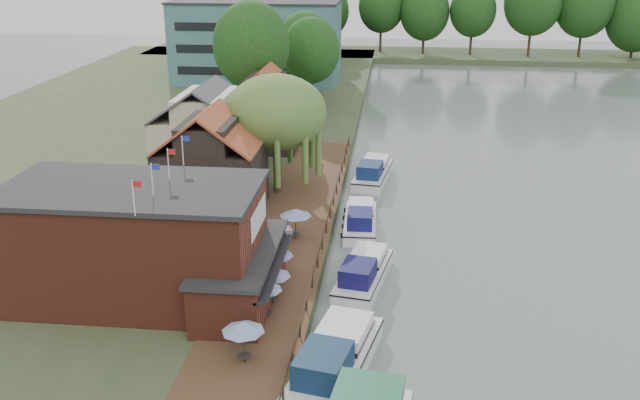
{
  "coord_description": "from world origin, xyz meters",
  "views": [
    {
      "loc": [
        -0.44,
        -39.46,
        22.12
      ],
      "look_at": [
        -6.0,
        12.0,
        3.0
      ],
      "focal_mm": 40.0,
      "sensor_mm": 36.0,
      "label": 1
    }
  ],
  "objects_px": {
    "hotel_block": "(257,41)",
    "cottage_a": "(211,161)",
    "cruiser_3": "(373,169)",
    "umbrella_4": "(279,238)",
    "cottage_b": "(207,129)",
    "umbrella_0": "(244,342)",
    "cruiser_0": "(335,354)",
    "pub": "(166,243)",
    "umbrella_1": "(266,300)",
    "cruiser_2": "(360,217)",
    "umbrella_5": "(296,224)",
    "cruiser_1": "(364,269)",
    "willow": "(277,135)",
    "umbrella_2": "(273,285)",
    "cottage_c": "(266,108)",
    "umbrella_3": "(277,265)"
  },
  "relations": [
    {
      "from": "umbrella_1",
      "to": "umbrella_0",
      "type": "bearing_deg",
      "value": -94.29
    },
    {
      "from": "cottage_b",
      "to": "umbrella_4",
      "type": "distance_m",
      "value": 20.69
    },
    {
      "from": "willow",
      "to": "cruiser_0",
      "type": "bearing_deg",
      "value": -74.17
    },
    {
      "from": "umbrella_3",
      "to": "umbrella_4",
      "type": "xyz_separation_m",
      "value": [
        -0.56,
        4.36,
        0.0
      ]
    },
    {
      "from": "umbrella_4",
      "to": "cottage_b",
      "type": "bearing_deg",
      "value": 118.4
    },
    {
      "from": "umbrella_4",
      "to": "pub",
      "type": "bearing_deg",
      "value": -129.41
    },
    {
      "from": "cottage_a",
      "to": "umbrella_5",
      "type": "bearing_deg",
      "value": -35.26
    },
    {
      "from": "pub",
      "to": "umbrella_0",
      "type": "distance_m",
      "value": 9.43
    },
    {
      "from": "cottage_b",
      "to": "cruiser_2",
      "type": "xyz_separation_m",
      "value": [
        15.08,
        -10.28,
        -4.19
      ]
    },
    {
      "from": "umbrella_3",
      "to": "cruiser_1",
      "type": "height_order",
      "value": "umbrella_3"
    },
    {
      "from": "cruiser_0",
      "to": "cruiser_3",
      "type": "xyz_separation_m",
      "value": [
        0.78,
        32.86,
        -0.17
      ]
    },
    {
      "from": "umbrella_4",
      "to": "umbrella_5",
      "type": "relative_size",
      "value": 1.0
    },
    {
      "from": "pub",
      "to": "umbrella_0",
      "type": "xyz_separation_m",
      "value": [
        6.12,
        -6.77,
        -2.36
      ]
    },
    {
      "from": "cruiser_2",
      "to": "pub",
      "type": "bearing_deg",
      "value": -128.63
    },
    {
      "from": "umbrella_3",
      "to": "cruiser_3",
      "type": "distance_m",
      "value": 24.96
    },
    {
      "from": "umbrella_0",
      "to": "umbrella_2",
      "type": "height_order",
      "value": "same"
    },
    {
      "from": "cottage_a",
      "to": "cruiser_0",
      "type": "bearing_deg",
      "value": -60.45
    },
    {
      "from": "umbrella_2",
      "to": "cruiser_0",
      "type": "xyz_separation_m",
      "value": [
        4.28,
        -5.62,
        -0.97
      ]
    },
    {
      "from": "umbrella_0",
      "to": "cottage_c",
      "type": "bearing_deg",
      "value": 98.54
    },
    {
      "from": "cottage_c",
      "to": "umbrella_5",
      "type": "distance_m",
      "value": 25.38
    },
    {
      "from": "cruiser_0",
      "to": "umbrella_0",
      "type": "bearing_deg",
      "value": -157.56
    },
    {
      "from": "cottage_b",
      "to": "umbrella_0",
      "type": "distance_m",
      "value": 33.48
    },
    {
      "from": "umbrella_1",
      "to": "cruiser_2",
      "type": "height_order",
      "value": "umbrella_1"
    },
    {
      "from": "hotel_block",
      "to": "umbrella_0",
      "type": "bearing_deg",
      "value": -79.71
    },
    {
      "from": "hotel_block",
      "to": "umbrella_1",
      "type": "xyz_separation_m",
      "value": [
        14.47,
        -73.1,
        -4.86
      ]
    },
    {
      "from": "hotel_block",
      "to": "umbrella_3",
      "type": "bearing_deg",
      "value": -78.19
    },
    {
      "from": "willow",
      "to": "umbrella_1",
      "type": "distance_m",
      "value": 22.64
    },
    {
      "from": "cruiser_1",
      "to": "cruiser_3",
      "type": "height_order",
      "value": "cruiser_3"
    },
    {
      "from": "umbrella_0",
      "to": "cruiser_0",
      "type": "xyz_separation_m",
      "value": [
        4.72,
        0.89,
        -0.97
      ]
    },
    {
      "from": "cruiser_1",
      "to": "cottage_a",
      "type": "bearing_deg",
      "value": 152.34
    },
    {
      "from": "cottage_b",
      "to": "willow",
      "type": "relative_size",
      "value": 0.92
    },
    {
      "from": "hotel_block",
      "to": "cruiser_1",
      "type": "relative_size",
      "value": 2.75
    },
    {
      "from": "cottage_a",
      "to": "umbrella_4",
      "type": "xyz_separation_m",
      "value": [
        6.74,
        -8.01,
        -2.96
      ]
    },
    {
      "from": "umbrella_1",
      "to": "cruiser_0",
      "type": "distance_m",
      "value": 5.86
    },
    {
      "from": "cruiser_0",
      "to": "cruiser_2",
      "type": "distance_m",
      "value": 20.6
    },
    {
      "from": "cottage_b",
      "to": "umbrella_5",
      "type": "xyz_separation_m",
      "value": [
        10.56,
        -15.34,
        -2.96
      ]
    },
    {
      "from": "cottage_c",
      "to": "umbrella_0",
      "type": "bearing_deg",
      "value": -81.46
    },
    {
      "from": "umbrella_1",
      "to": "cottage_a",
      "type": "bearing_deg",
      "value": 113.61
    },
    {
      "from": "cottage_c",
      "to": "cruiser_3",
      "type": "height_order",
      "value": "cottage_c"
    },
    {
      "from": "umbrella_4",
      "to": "umbrella_5",
      "type": "height_order",
      "value": "same"
    },
    {
      "from": "umbrella_0",
      "to": "umbrella_1",
      "type": "height_order",
      "value": "same"
    },
    {
      "from": "hotel_block",
      "to": "cottage_a",
      "type": "bearing_deg",
      "value": -82.87
    },
    {
      "from": "cottage_a",
      "to": "cruiser_3",
      "type": "relative_size",
      "value": 0.9
    },
    {
      "from": "hotel_block",
      "to": "cruiser_0",
      "type": "bearing_deg",
      "value": -76.23
    },
    {
      "from": "cottage_b",
      "to": "umbrella_1",
      "type": "relative_size",
      "value": 4.04
    },
    {
      "from": "umbrella_5",
      "to": "cruiser_2",
      "type": "xyz_separation_m",
      "value": [
        4.52,
        5.06,
        -1.23
      ]
    },
    {
      "from": "willow",
      "to": "pub",
      "type": "bearing_deg",
      "value": -99.93
    },
    {
      "from": "cottage_a",
      "to": "cruiser_0",
      "type": "height_order",
      "value": "cottage_a"
    },
    {
      "from": "cottage_a",
      "to": "cruiser_3",
      "type": "distance_m",
      "value": 17.88
    },
    {
      "from": "cottage_b",
      "to": "umbrella_3",
      "type": "xyz_separation_m",
      "value": [
        10.3,
        -22.38,
        -2.96
      ]
    }
  ]
}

